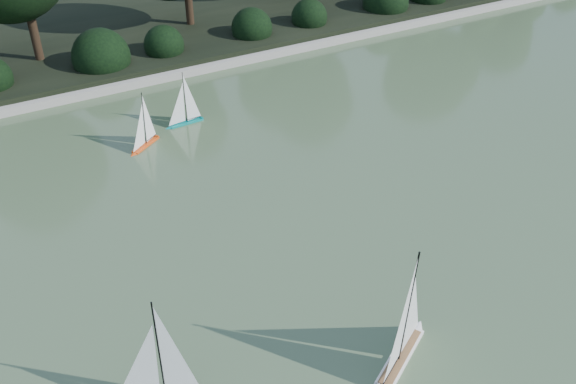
{
  "coord_description": "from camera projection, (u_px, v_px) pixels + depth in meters",
  "views": [
    {
      "loc": [
        -5.0,
        -4.3,
        6.1
      ],
      "look_at": [
        -1.02,
        2.65,
        0.7
      ],
      "focal_mm": 40.0,
      "sensor_mm": 36.0,
      "label": 1
    }
  ],
  "objects": [
    {
      "name": "pond_coping",
      "position": [
        191.0,
        70.0,
        14.99
      ],
      "size": [
        40.0,
        0.35,
        0.18
      ],
      "primitive_type": "cube",
      "color": "gray",
      "rests_on": "ground"
    },
    {
      "name": "far_bank",
      "position": [
        135.0,
        18.0,
        17.84
      ],
      "size": [
        40.0,
        8.0,
        0.3
      ],
      "primitive_type": "cube",
      "color": "black",
      "rests_on": "ground"
    },
    {
      "name": "sailboat_orange",
      "position": [
        142.0,
        139.0,
        12.08
      ],
      "size": [
        0.77,
        0.57,
        1.17
      ],
      "color": "#E74811",
      "rests_on": "ground"
    },
    {
      "name": "sailboat_white_b",
      "position": [
        405.0,
        337.0,
        7.78
      ],
      "size": [
        1.27,
        0.84,
        1.87
      ],
      "color": "white",
      "rests_on": "ground"
    },
    {
      "name": "sailboat_teal",
      "position": [
        182.0,
        116.0,
        12.84
      ],
      "size": [
        0.85,
        0.18,
        1.16
      ],
      "color": "#097F77",
      "rests_on": "ground"
    },
    {
      "name": "shrub_hedge",
      "position": [
        176.0,
        43.0,
        15.44
      ],
      "size": [
        29.1,
        1.1,
        1.1
      ],
      "color": "black",
      "rests_on": "ground"
    },
    {
      "name": "ground",
      "position": [
        453.0,
        310.0,
        8.57
      ],
      "size": [
        80.0,
        80.0,
        0.0
      ],
      "primitive_type": "plane",
      "color": "#3F5231",
      "rests_on": "ground"
    }
  ]
}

